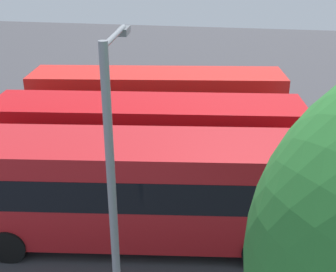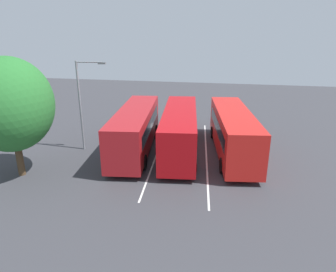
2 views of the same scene
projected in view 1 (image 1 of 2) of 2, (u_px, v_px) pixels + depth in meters
name	position (u px, v px, depth m)	size (l,w,h in m)	color
ground_plane	(156.00, 181.00, 16.89)	(74.33, 74.33, 0.00)	#38383D
bus_far_left	(157.00, 104.00, 19.73)	(11.45, 4.07, 3.33)	red
bus_center_left	(147.00, 140.00, 16.00)	(11.43, 3.86, 3.33)	#B70C11
bus_center_right	(135.00, 188.00, 12.80)	(11.44, 3.95, 3.33)	#AD191E
street_lamp	(115.00, 194.00, 8.23)	(0.41, 2.32, 7.00)	gray
lane_stripe_outer_left	(165.00, 160.00, 18.63)	(15.73, 0.12, 0.01)	silver
lane_stripe_inner_left	(145.00, 208.00, 15.14)	(15.73, 0.12, 0.01)	silver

